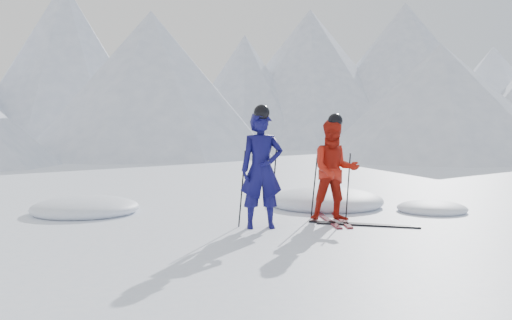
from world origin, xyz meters
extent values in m
plane|color=white|center=(0.00, 0.00, 0.00)|extent=(160.00, 160.00, 0.00)
cone|color=#B2BCD1|center=(-11.51, 40.48, 7.17)|extent=(23.96, 23.96, 14.35)
cone|color=#B2BCD1|center=(-5.08, 51.27, 5.96)|extent=(17.69, 17.69, 11.93)
cone|color=#B2BCD1|center=(4.51, 43.52, 5.42)|extent=(19.63, 19.63, 10.85)
cone|color=#B2BCD1|center=(11.74, 46.25, 7.07)|extent=(23.31, 23.31, 14.15)
cone|color=#B2BCD1|center=(21.49, 44.84, 7.44)|extent=(28.94, 28.94, 14.88)
cone|color=silver|center=(31.93, 45.34, 5.38)|extent=(24.45, 24.45, 10.76)
cone|color=#B2BCD1|center=(12.00, 20.00, 3.25)|extent=(14.00, 14.00, 6.50)
cone|color=#B2BCD1|center=(-4.00, 26.00, 4.50)|extent=(16.00, 16.00, 9.00)
imported|color=#0D0C4A|center=(-1.80, 0.33, 0.95)|extent=(0.71, 0.48, 1.89)
imported|color=#B01B0E|center=(-0.40, 0.82, 0.89)|extent=(0.93, 0.76, 1.78)
cylinder|color=black|center=(-2.10, 0.48, 0.63)|extent=(0.13, 0.09, 1.26)
cylinder|color=black|center=(-1.55, 0.58, 0.63)|extent=(0.13, 0.07, 1.26)
cylinder|color=black|center=(-0.70, 1.07, 0.59)|extent=(0.12, 0.09, 1.18)
cylinder|color=black|center=(-0.10, 0.97, 0.59)|extent=(0.12, 0.08, 1.18)
cube|color=black|center=(-0.52, 0.82, 0.01)|extent=(0.22, 1.70, 0.03)
cube|color=black|center=(-0.28, 0.82, 0.01)|extent=(0.34, 1.70, 0.03)
cube|color=black|center=(-0.13, 0.34, 0.01)|extent=(1.55, 0.87, 0.03)
cube|color=black|center=(-0.03, 0.19, 0.01)|extent=(1.57, 0.81, 0.03)
ellipsoid|color=white|center=(-4.85, 2.48, 0.00)|extent=(2.04, 2.04, 0.45)
ellipsoid|color=white|center=(1.81, 1.51, 0.00)|extent=(1.34, 1.34, 0.30)
ellipsoid|color=white|center=(-0.01, 2.61, 0.00)|extent=(2.41, 2.41, 0.53)
camera|label=1|loc=(-3.38, -8.26, 1.57)|focal=38.00mm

